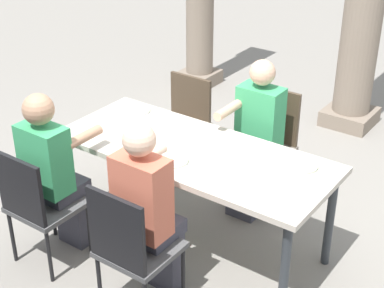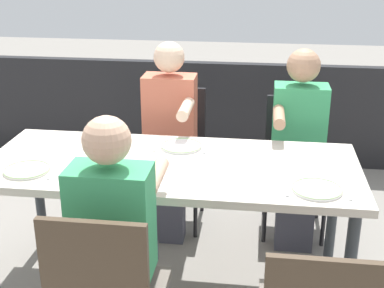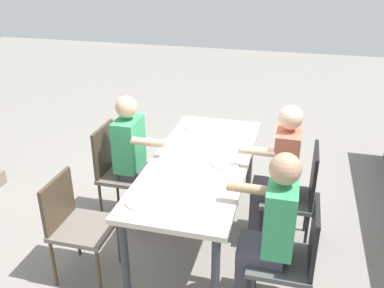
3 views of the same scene
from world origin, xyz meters
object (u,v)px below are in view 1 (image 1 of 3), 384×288
object	(u,v)px
plate_0	(135,110)
plate_1	(171,160)
chair_west_south	(37,202)
chair_mid_north	(267,139)
diner_man_white	(149,208)
chair_west_north	(183,118)
chair_mid_south	(131,245)
plate_2	(300,166)
diner_guest_third	(54,170)
diner_woman_green	(254,134)
dining_table	(194,158)

from	to	relation	value
plate_0	plate_1	world-z (taller)	same
chair_west_south	plate_1	world-z (taller)	chair_west_south
chair_west_south	chair_mid_north	xyz separation A→B (m)	(0.84, 1.67, 0.03)
chair_mid_north	diner_man_white	distance (m)	1.49
chair_west_north	chair_mid_south	bearing A→B (deg)	-63.26
diner_man_white	plate_0	bearing A→B (deg)	134.05
plate_0	chair_west_south	bearing A→B (deg)	-88.35
chair_west_south	plate_2	xyz separation A→B (m)	(1.42, 1.05, 0.27)
chair_west_south	plate_0	distance (m)	1.12
diner_guest_third	plate_2	xyz separation A→B (m)	(1.42, 0.87, 0.10)
chair_west_north	diner_woman_green	bearing A→B (deg)	-13.32
chair_west_south	chair_mid_south	bearing A→B (deg)	-0.20
chair_west_north	diner_guest_third	size ratio (longest dim) A/B	0.67
dining_table	diner_woman_green	size ratio (longest dim) A/B	1.59
plate_2	diner_woman_green	bearing A→B (deg)	144.56
chair_west_north	chair_west_south	xyz separation A→B (m)	(0.00, -1.66, 0.01)
plate_2	chair_mid_north	bearing A→B (deg)	133.18
diner_guest_third	chair_mid_south	bearing A→B (deg)	-12.23
chair_west_north	chair_west_south	distance (m)	1.66
plate_0	diner_man_white	bearing A→B (deg)	-45.95
diner_woman_green	plate_0	distance (m)	0.96
chair_west_north	plate_0	bearing A→B (deg)	-93.05
chair_west_north	plate_1	world-z (taller)	chair_west_north
chair_west_north	plate_1	bearing A→B (deg)	-56.91
plate_2	chair_west_north	bearing A→B (deg)	156.61
plate_0	chair_west_north	bearing A→B (deg)	86.95
dining_table	chair_west_south	xyz separation A→B (m)	(-0.71, -0.84, -0.19)
diner_man_white	diner_guest_third	bearing A→B (deg)	-179.64
dining_table	chair_west_south	size ratio (longest dim) A/B	2.21
dining_table	diner_guest_third	bearing A→B (deg)	-137.20
dining_table	chair_west_south	distance (m)	1.11
plate_1	diner_guest_third	bearing A→B (deg)	-148.05
chair_west_south	plate_1	xyz separation A→B (m)	(0.69, 0.61, 0.27)
diner_man_white	plate_0	size ratio (longest dim) A/B	5.43
chair_mid_north	diner_guest_third	bearing A→B (deg)	-119.29
chair_west_south	plate_0	size ratio (longest dim) A/B	3.79
chair_mid_south	diner_guest_third	distance (m)	0.87
chair_west_north	plate_2	world-z (taller)	chair_west_north
dining_table	diner_woman_green	distance (m)	0.64
diner_woman_green	plate_2	xyz separation A→B (m)	(0.59, -0.42, 0.12)
diner_guest_third	plate_1	size ratio (longest dim) A/B	5.40
chair_west_south	plate_2	size ratio (longest dim) A/B	3.84
chair_mid_north	diner_man_white	size ratio (longest dim) A/B	0.73
chair_west_south	dining_table	bearing A→B (deg)	49.55
chair_mid_south	plate_2	distance (m)	1.23
chair_west_north	plate_1	size ratio (longest dim) A/B	3.64
chair_west_south	diner_guest_third	size ratio (longest dim) A/B	0.71
chair_west_north	chair_mid_south	world-z (taller)	chair_mid_south
chair_mid_south	plate_1	size ratio (longest dim) A/B	3.99
chair_mid_north	plate_1	bearing A→B (deg)	-98.05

